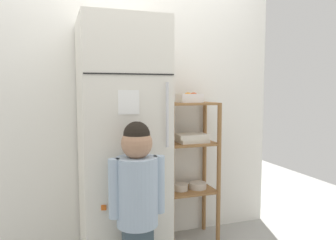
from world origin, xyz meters
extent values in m
cube|color=silver|center=(0.00, 0.36, 1.15)|extent=(2.69, 0.03, 2.30)
cube|color=silver|center=(-0.11, 0.02, 0.90)|extent=(0.60, 0.62, 1.80)
cube|color=black|center=(-0.11, -0.29, 1.40)|extent=(0.59, 0.01, 0.01)
cylinder|color=silver|center=(0.13, -0.32, 1.13)|extent=(0.02, 0.02, 0.43)
cube|color=white|center=(-0.13, -0.30, 1.22)|extent=(0.14, 0.01, 0.16)
cube|color=#6231CA|center=(-0.09, -0.30, 1.06)|extent=(0.03, 0.01, 0.02)
cube|color=#C55618|center=(-0.30, -0.30, 0.54)|extent=(0.03, 0.02, 0.03)
cube|color=#F08042|center=(-0.04, -0.30, 0.48)|extent=(0.04, 0.02, 0.04)
cube|color=#C9B60B|center=(0.07, -0.30, 0.77)|extent=(0.04, 0.02, 0.04)
cube|color=orange|center=(0.04, -0.30, 0.60)|extent=(0.03, 0.01, 0.03)
cylinder|color=#9EB2C6|center=(-0.11, -0.43, 0.67)|extent=(0.26, 0.26, 0.43)
sphere|color=#9EB2C6|center=(-0.11, -0.35, 0.87)|extent=(0.11, 0.11, 0.11)
sphere|color=#A87A5B|center=(-0.11, -0.43, 0.97)|extent=(0.19, 0.19, 0.19)
sphere|color=black|center=(-0.11, -0.43, 1.02)|extent=(0.16, 0.16, 0.16)
cylinder|color=#9EB2C6|center=(-0.25, -0.43, 0.70)|extent=(0.07, 0.07, 0.37)
cylinder|color=#9EB2C6|center=(0.03, -0.43, 0.70)|extent=(0.07, 0.07, 0.37)
cylinder|color=olive|center=(0.29, 0.03, 0.60)|extent=(0.04, 0.04, 1.19)
cylinder|color=olive|center=(0.70, 0.03, 0.60)|extent=(0.04, 0.04, 1.19)
cylinder|color=olive|center=(0.29, 0.31, 0.60)|extent=(0.04, 0.04, 1.19)
cylinder|color=olive|center=(0.70, 0.31, 0.60)|extent=(0.04, 0.04, 1.19)
cube|color=olive|center=(0.50, 0.17, 1.18)|extent=(0.43, 0.30, 0.02)
cube|color=olive|center=(0.50, 0.17, 0.84)|extent=(0.43, 0.30, 0.02)
cube|color=olive|center=(0.50, 0.17, 0.43)|extent=(0.43, 0.30, 0.02)
cube|color=silver|center=(0.52, 0.16, 0.87)|extent=(0.25, 0.18, 0.03)
cube|color=silver|center=(0.51, 0.16, 0.90)|extent=(0.26, 0.19, 0.04)
cylinder|color=beige|center=(0.42, 0.17, 0.47)|extent=(0.12, 0.12, 0.05)
cylinder|color=beige|center=(0.57, 0.17, 0.47)|extent=(0.15, 0.15, 0.05)
cube|color=white|center=(0.50, 0.19, 1.19)|extent=(0.19, 0.16, 0.01)
cube|color=white|center=(0.50, 0.12, 1.23)|extent=(0.19, 0.01, 0.07)
cube|color=white|center=(0.50, 0.27, 1.23)|extent=(0.19, 0.01, 0.07)
cube|color=white|center=(0.41, 0.19, 1.23)|extent=(0.01, 0.16, 0.07)
cube|color=white|center=(0.59, 0.19, 1.23)|extent=(0.01, 0.16, 0.07)
sphere|color=maroon|center=(0.47, 0.18, 1.23)|extent=(0.07, 0.07, 0.07)
sphere|color=#BF441A|center=(0.53, 0.17, 1.24)|extent=(0.08, 0.08, 0.08)
sphere|color=maroon|center=(0.52, 0.20, 1.23)|extent=(0.07, 0.07, 0.07)
sphere|color=orange|center=(0.50, 0.21, 1.24)|extent=(0.08, 0.08, 0.08)
camera|label=1|loc=(-0.58, -2.38, 1.30)|focal=35.14mm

